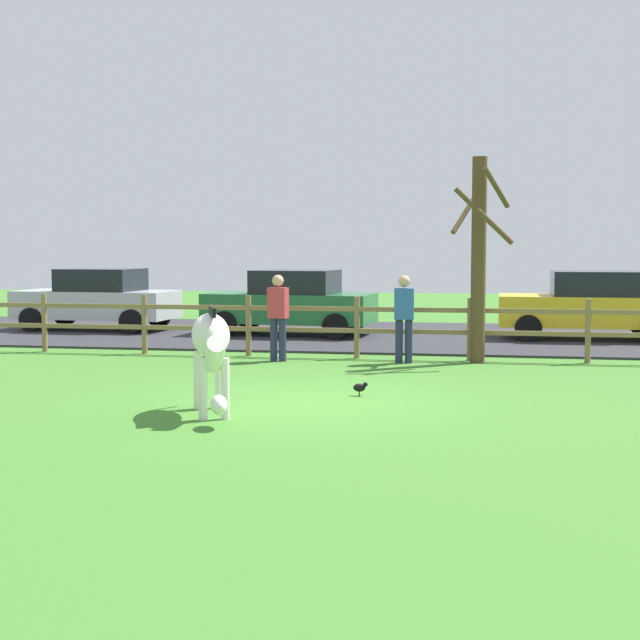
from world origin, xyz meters
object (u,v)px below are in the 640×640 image
at_px(parked_car_green, 291,302).
at_px(parked_car_silver, 98,299).
at_px(zebra, 211,344).
at_px(visitor_right_of_tree, 404,315).
at_px(parked_car_yellow, 589,305).
at_px(visitor_left_of_tree, 278,314).
at_px(bare_tree, 479,256).
at_px(crow_on_grass, 360,387).

height_order(parked_car_green, parked_car_silver, same).
relative_size(zebra, visitor_right_of_tree, 1.12).
distance_m(parked_car_yellow, visitor_left_of_tree, 7.87).
relative_size(bare_tree, crow_on_grass, 17.79).
bearing_deg(visitor_right_of_tree, zebra, -109.65).
relative_size(parked_car_silver, visitor_right_of_tree, 2.49).
distance_m(parked_car_silver, visitor_left_of_tree, 7.71).
bearing_deg(bare_tree, visitor_left_of_tree, -173.73).
bearing_deg(parked_car_green, parked_car_silver, 175.09).
xyz_separation_m(zebra, parked_car_silver, (-6.19, 10.58, -0.08)).
xyz_separation_m(zebra, crow_on_grass, (1.70, 1.83, -0.80)).
distance_m(parked_car_yellow, parked_car_silver, 12.09).
distance_m(zebra, parked_car_silver, 12.26).
distance_m(crow_on_grass, visitor_left_of_tree, 4.31).
height_order(crow_on_grass, parked_car_green, parked_car_green).
xyz_separation_m(bare_tree, crow_on_grass, (-1.68, -4.13, -1.88)).
relative_size(crow_on_grass, visitor_right_of_tree, 0.13).
height_order(zebra, parked_car_silver, parked_car_silver).
height_order(zebra, visitor_left_of_tree, visitor_left_of_tree).
bearing_deg(zebra, visitor_right_of_tree, 70.35).
distance_m(parked_car_green, parked_car_silver, 5.16).
relative_size(zebra, parked_car_green, 0.44).
bearing_deg(zebra, parked_car_green, 95.90).
height_order(parked_car_silver, visitor_left_of_tree, visitor_left_of_tree).
distance_m(parked_car_green, visitor_left_of_tree, 4.65).
height_order(bare_tree, crow_on_grass, bare_tree).
height_order(zebra, parked_car_green, parked_car_green).
height_order(visitor_left_of_tree, visitor_right_of_tree, same).
height_order(bare_tree, visitor_right_of_tree, bare_tree).
xyz_separation_m(crow_on_grass, parked_car_silver, (-7.88, 8.76, 0.72)).
xyz_separation_m(parked_car_silver, visitor_left_of_tree, (5.83, -5.04, 0.06)).
bearing_deg(crow_on_grass, parked_car_yellow, 63.71).
relative_size(crow_on_grass, visitor_left_of_tree, 0.13).
bearing_deg(parked_car_green, visitor_right_of_tree, -55.54).
distance_m(visitor_left_of_tree, visitor_right_of_tree, 2.38).
xyz_separation_m(crow_on_grass, visitor_left_of_tree, (-2.05, 3.72, 0.78)).
distance_m(parked_car_green, parked_car_yellow, 6.95).
xyz_separation_m(bare_tree, visitor_right_of_tree, (-1.36, -0.29, -1.10)).
xyz_separation_m(crow_on_grass, visitor_right_of_tree, (0.33, 3.84, 0.78)).
distance_m(crow_on_grass, visitor_right_of_tree, 3.93).
height_order(parked_car_silver, visitor_right_of_tree, visitor_right_of_tree).
xyz_separation_m(parked_car_yellow, visitor_left_of_tree, (-6.25, -4.79, 0.06)).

